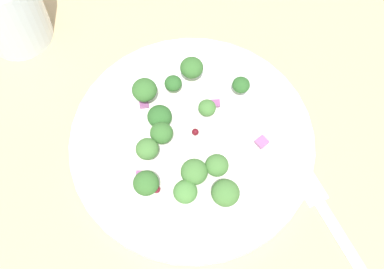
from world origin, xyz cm
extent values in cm
cube|color=tan|center=(0.00, 0.00, -1.00)|extent=(180.00, 180.00, 2.00)
cylinder|color=white|center=(-0.72, 1.79, 0.60)|extent=(26.64, 26.64, 1.20)
torus|color=white|center=(-0.72, 1.79, 1.20)|extent=(25.51, 25.51, 1.00)
cylinder|color=white|center=(-0.72, 1.79, 1.30)|extent=(15.45, 15.45, 0.20)
cylinder|color=#ADD18E|center=(7.06, 3.18, 2.25)|extent=(0.74, 0.74, 0.74)
ellipsoid|color=#2D6028|center=(7.06, 3.18, 3.13)|extent=(1.97, 1.97, 1.48)
cylinder|color=#ADD18E|center=(-2.27, 5.50, 1.71)|extent=(0.99, 0.99, 0.99)
ellipsoid|color=#2D6028|center=(-2.27, 5.50, 2.90)|extent=(2.64, 2.64, 1.98)
cylinder|color=#ADD18E|center=(-3.34, 3.62, 2.26)|extent=(0.91, 0.91, 0.91)
ellipsoid|color=#386B2D|center=(-3.34, 3.62, 3.35)|extent=(2.43, 2.43, 1.82)
cylinder|color=#9EC684|center=(-7.83, -0.12, 2.28)|extent=(0.99, 0.99, 0.99)
ellipsoid|color=#386B2D|center=(-7.83, -0.12, 3.47)|extent=(2.64, 2.64, 1.98)
cylinder|color=#ADD18E|center=(1.27, 7.89, 2.13)|extent=(0.72, 0.72, 0.72)
ellipsoid|color=#2D6028|center=(1.27, 7.89, 3.00)|extent=(1.93, 1.93, 1.45)
cylinder|color=#ADD18E|center=(-5.12, -2.93, 1.73)|extent=(0.93, 0.93, 0.93)
ellipsoid|color=#4C843D|center=(-5.12, -2.93, 2.84)|extent=(2.47, 2.47, 1.85)
cylinder|color=#8EB77A|center=(-0.90, -2.68, 2.07)|extent=(0.91, 0.91, 0.91)
ellipsoid|color=#477A38|center=(-0.90, -2.68, 3.16)|extent=(2.43, 2.43, 1.82)
cylinder|color=#ADD18E|center=(2.55, 3.41, 1.70)|extent=(0.73, 0.73, 0.73)
ellipsoid|color=#477A38|center=(2.55, 3.41, 2.57)|extent=(1.94, 1.94, 1.46)
cylinder|color=#9EC684|center=(-1.88, 8.81, 2.36)|extent=(1.03, 1.03, 1.03)
ellipsoid|color=#386B2D|center=(-1.88, 8.81, 3.60)|extent=(2.76, 2.76, 2.07)
cylinder|color=#ADD18E|center=(3.91, 8.00, 2.39)|extent=(0.97, 0.97, 0.97)
ellipsoid|color=#386B2D|center=(3.91, 8.00, 3.55)|extent=(2.59, 2.59, 1.94)
cylinder|color=#9EC684|center=(-5.61, 3.00, 2.37)|extent=(0.89, 0.89, 0.89)
ellipsoid|color=#477A38|center=(-5.61, 3.00, 3.44)|extent=(2.38, 2.38, 1.79)
cylinder|color=#ADD18E|center=(-2.13, -5.61, 2.26)|extent=(1.07, 1.07, 1.07)
ellipsoid|color=#477A38|center=(-2.13, -5.61, 3.54)|extent=(2.85, 2.85, 2.13)
cylinder|color=#9EC684|center=(-3.17, -1.83, 1.86)|extent=(1.05, 1.05, 1.05)
ellipsoid|color=#477A38|center=(-3.17, -1.83, 3.12)|extent=(2.80, 2.80, 2.10)
sphere|color=maroon|center=(-7.17, -0.70, 2.07)|extent=(0.84, 0.84, 0.84)
sphere|color=maroon|center=(-0.23, 2.16, 1.77)|extent=(0.77, 0.77, 0.77)
sphere|color=#4C0A14|center=(-5.08, -2.62, 2.29)|extent=(0.98, 0.98, 0.98)
cube|color=#934C84|center=(-2.42, 8.37, 1.50)|extent=(1.34, 1.31, 0.48)
cube|color=#A35B93|center=(-2.41, -5.45, 1.74)|extent=(1.33, 1.32, 0.60)
cube|color=#934C84|center=(3.81, 3.60, 1.88)|extent=(1.40, 1.30, 0.38)
cube|color=#A35B93|center=(4.97, -3.08, 1.81)|extent=(1.25, 1.16, 0.48)
cube|color=#934C84|center=(-7.48, 1.55, 1.84)|extent=(1.41, 1.38, 0.55)
cube|color=silver|center=(4.51, -18.99, 0.25)|extent=(3.98, 14.96, 0.50)
cube|color=silver|center=(6.25, -9.86, 0.25)|extent=(3.03, 3.98, 0.50)
cylinder|color=silver|center=(-8.51, 26.06, 5.14)|extent=(7.82, 7.82, 10.28)
camera|label=1|loc=(-14.90, -17.03, 54.00)|focal=49.98mm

